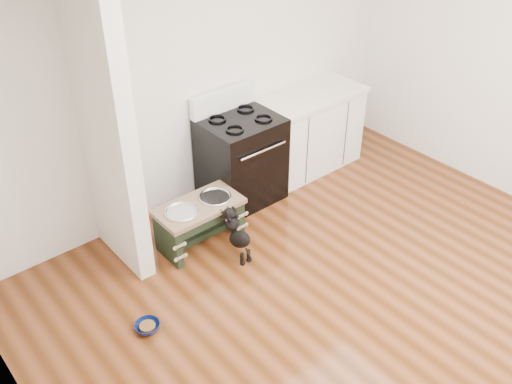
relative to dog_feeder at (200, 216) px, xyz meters
name	(u,v)px	position (x,y,z in m)	size (l,w,h in m)	color
ground	(384,323)	(0.53, -1.79, -0.32)	(5.00, 5.00, 0.00)	#48230C
room_shell	(415,150)	(0.53, -1.79, 1.30)	(5.00, 5.00, 5.00)	silver
partition_wall	(105,126)	(-0.64, 0.31, 1.03)	(0.15, 0.80, 2.70)	silver
oven_range	(241,158)	(0.78, 0.36, 0.16)	(0.76, 0.69, 1.14)	black
cabinet_run	(308,131)	(1.76, 0.38, 0.14)	(1.24, 0.64, 0.91)	white
dog_feeder	(200,216)	(0.00, 0.00, 0.00)	(0.81, 0.43, 0.46)	black
puppy	(237,233)	(0.14, -0.37, -0.05)	(0.14, 0.42, 0.49)	black
floor_bowl	(148,327)	(-0.97, -0.62, -0.28)	(0.22, 0.22, 0.06)	#0C1A56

